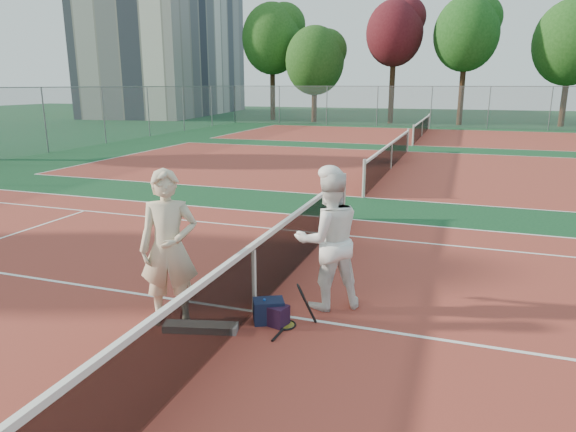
{
  "coord_description": "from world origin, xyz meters",
  "views": [
    {
      "loc": [
        2.63,
        -6.17,
        3.12
      ],
      "look_at": [
        0.0,
        1.45,
        1.05
      ],
      "focal_mm": 32.0,
      "sensor_mm": 36.0,
      "label": 1
    }
  ],
  "objects": [
    {
      "name": "apartment_block",
      "position": [
        -28.0,
        44.0,
        7.5
      ],
      "size": [
        12.96,
        23.18,
        15.0
      ],
      "primitive_type": "cube",
      "rotation": [
        0.0,
        0.0,
        0.14
      ],
      "color": "beige",
      "rests_on": "ground"
    },
    {
      "name": "tree_back_3",
      "position": [
        2.0,
        37.19,
        6.82
      ],
      "size": [
        4.87,
        4.87,
        9.65
      ],
      "color": "#382314",
      "rests_on": "ground"
    },
    {
      "name": "net_far_b",
      "position": [
        0.0,
        27.0,
        0.51
      ],
      "size": [
        0.1,
        10.98,
        1.02
      ],
      "primitive_type": null,
      "color": "black",
      "rests_on": "ground"
    },
    {
      "name": "net_far_a",
      "position": [
        0.0,
        13.5,
        0.51
      ],
      "size": [
        0.1,
        10.98,
        1.02
      ],
      "primitive_type": null,
      "color": "black",
      "rests_on": "ground"
    },
    {
      "name": "sports_bag_purple",
      "position": [
        0.41,
        -0.27,
        0.14
      ],
      "size": [
        0.39,
        0.31,
        0.28
      ],
      "primitive_type": "cube",
      "rotation": [
        0.0,
        0.0,
        -0.26
      ],
      "color": "black",
      "rests_on": "ground"
    },
    {
      "name": "tree_back_4",
      "position": [
        9.4,
        38.21,
        6.11
      ],
      "size": [
        5.43,
        5.43,
        9.24
      ],
      "color": "#382314",
      "rests_on": "ground"
    },
    {
      "name": "ground",
      "position": [
        0.0,
        0.0,
        0.0
      ],
      "size": [
        130.0,
        130.0,
        0.0
      ],
      "primitive_type": "plane",
      "color": "#103B1E",
      "rests_on": "ground"
    },
    {
      "name": "net_cover_canvas",
      "position": [
        -0.44,
        -0.77,
        0.05
      ],
      "size": [
        0.99,
        0.46,
        0.1
      ],
      "primitive_type": "cube",
      "rotation": [
        0.0,
        0.0,
        0.25
      ],
      "color": "slate",
      "rests_on": "ground"
    },
    {
      "name": "racket_red",
      "position": [
        -0.78,
        -0.5,
        0.3
      ],
      "size": [
        0.26,
        0.31,
        0.59
      ],
      "primitive_type": null,
      "rotation": [
        0.0,
        0.0,
        0.5
      ],
      "color": "maroon",
      "rests_on": "ground"
    },
    {
      "name": "player_b",
      "position": [
        0.92,
        0.54,
        1.0
      ],
      "size": [
        1.22,
        1.16,
        1.99
      ],
      "primitive_type": "imported",
      "rotation": [
        0.0,
        0.0,
        3.71
      ],
      "color": "white",
      "rests_on": "ground"
    },
    {
      "name": "racket_spare",
      "position": [
        0.58,
        -0.27,
        0.01
      ],
      "size": [
        0.31,
        0.62,
        0.03
      ],
      "primitive_type": null,
      "rotation": [
        0.0,
        0.0,
        1.51
      ],
      "color": "black",
      "rests_on": "ground"
    },
    {
      "name": "court_far_a",
      "position": [
        0.0,
        13.5,
        0.0
      ],
      "size": [
        23.77,
        10.97,
        0.01
      ],
      "primitive_type": "cube",
      "color": "maroon",
      "rests_on": "ground"
    },
    {
      "name": "net_main",
      "position": [
        0.0,
        0.0,
        0.51
      ],
      "size": [
        0.1,
        10.98,
        1.02
      ],
      "primitive_type": null,
      "color": "black",
      "rests_on": "ground"
    },
    {
      "name": "player_a",
      "position": [
        -0.92,
        -0.65,
        1.04
      ],
      "size": [
        0.9,
        0.76,
        2.09
      ],
      "primitive_type": "imported",
      "rotation": [
        0.0,
        0.0,
        0.4
      ],
      "color": "beige",
      "rests_on": "ground"
    },
    {
      "name": "water_bottle",
      "position": [
        0.26,
        -0.26,
        0.15
      ],
      "size": [
        0.09,
        0.09,
        0.3
      ],
      "primitive_type": "cylinder",
      "color": "silver",
      "rests_on": "ground"
    },
    {
      "name": "tree_back_maroon",
      "position": [
        -3.42,
        37.26,
        7.03
      ],
      "size": [
        4.49,
        4.49,
        9.66
      ],
      "color": "#382314",
      "rests_on": "ground"
    },
    {
      "name": "tree_back_0",
      "position": [
        -14.17,
        38.24,
        6.98
      ],
      "size": [
        5.31,
        5.31,
        10.06
      ],
      "color": "#382314",
      "rests_on": "ground"
    },
    {
      "name": "racket_black_held",
      "position": [
        0.74,
        -0.13,
        0.28
      ],
      "size": [
        0.36,
        0.36,
        0.56
      ],
      "primitive_type": null,
      "rotation": [
        0.0,
        0.0,
        3.58
      ],
      "color": "black",
      "rests_on": "ground"
    },
    {
      "name": "court_far_b",
      "position": [
        0.0,
        27.0,
        0.0
      ],
      "size": [
        23.77,
        10.97,
        0.01
      ],
      "primitive_type": "cube",
      "color": "maroon",
      "rests_on": "ground"
    },
    {
      "name": "fence_back",
      "position": [
        0.0,
        34.0,
        1.5
      ],
      "size": [
        32.0,
        0.06,
        3.0
      ],
      "primitive_type": null,
      "color": "slate",
      "rests_on": "ground"
    },
    {
      "name": "sports_bag_navy",
      "position": [
        0.3,
        -0.23,
        0.16
      ],
      "size": [
        0.49,
        0.43,
        0.32
      ],
      "primitive_type": "cube",
      "rotation": [
        0.0,
        0.0,
        0.48
      ],
      "color": "black",
      "rests_on": "ground"
    },
    {
      "name": "tree_back_1",
      "position": [
        -9.82,
        36.71,
        5.03
      ],
      "size": [
        4.9,
        4.9,
        7.87
      ],
      "color": "#382314",
      "rests_on": "ground"
    },
    {
      "name": "court_main",
      "position": [
        0.0,
        0.0,
        0.0
      ],
      "size": [
        23.77,
        10.97,
        0.01
      ],
      "primitive_type": "cube",
      "color": "maroon",
      "rests_on": "ground"
    }
  ]
}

